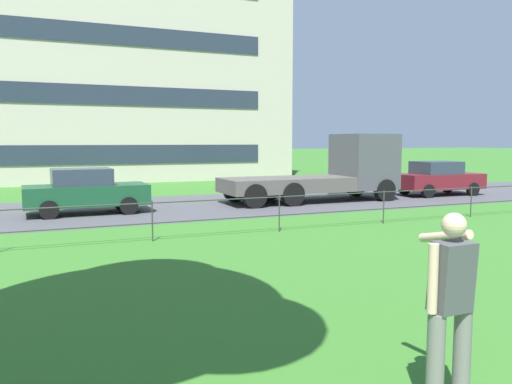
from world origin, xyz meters
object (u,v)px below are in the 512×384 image
at_px(person_thrower, 450,304).
at_px(flatbed_truck_far_right, 334,171).
at_px(car_maroon_left, 438,178).
at_px(apartment_building_background, 35,71).
at_px(car_dark_green_far_left, 86,191).

bearing_deg(person_thrower, flatbed_truck_far_right, 61.86).
relative_size(person_thrower, flatbed_truck_far_right, 0.25).
xyz_separation_m(car_maroon_left, apartment_building_background, (-16.71, 18.43, 6.16)).
height_order(car_dark_green_far_left, apartment_building_background, apartment_building_background).
distance_m(car_dark_green_far_left, car_maroon_left, 15.26).
bearing_deg(car_dark_green_far_left, apartment_building_background, 94.48).
height_order(person_thrower, apartment_building_background, apartment_building_background).
bearing_deg(flatbed_truck_far_right, car_dark_green_far_left, -179.33).
relative_size(car_dark_green_far_left, car_maroon_left, 1.00).
bearing_deg(car_dark_green_far_left, flatbed_truck_far_right, 0.67).
xyz_separation_m(flatbed_truck_far_right, apartment_building_background, (-11.26, 18.31, 5.72)).
bearing_deg(car_maroon_left, car_dark_green_far_left, 179.99).
relative_size(car_dark_green_far_left, flatbed_truck_far_right, 0.55).
xyz_separation_m(person_thrower, flatbed_truck_far_right, (7.87, 14.71, 0.23)).
xyz_separation_m(car_dark_green_far_left, flatbed_truck_far_right, (9.82, 0.11, 0.44)).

